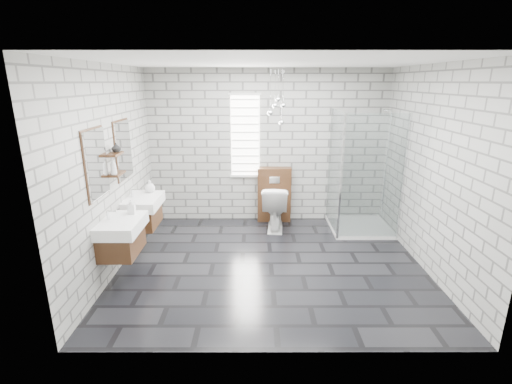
{
  "coord_description": "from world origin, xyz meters",
  "views": [
    {
      "loc": [
        -0.22,
        -4.74,
        2.48
      ],
      "look_at": [
        -0.21,
        0.35,
        0.95
      ],
      "focal_mm": 26.0,
      "sensor_mm": 36.0,
      "label": 1
    }
  ],
  "objects_px": {
    "vanity_right": "(141,203)",
    "toilet": "(275,207)",
    "cistern_panel": "(274,194)",
    "vanity_left": "(119,227)",
    "shower_enclosure": "(357,203)"
  },
  "relations": [
    {
      "from": "vanity_right",
      "to": "cistern_panel",
      "type": "bearing_deg",
      "value": 31.97
    },
    {
      "from": "toilet",
      "to": "shower_enclosure",
      "type": "bearing_deg",
      "value": 178.68
    },
    {
      "from": "cistern_panel",
      "to": "toilet",
      "type": "bearing_deg",
      "value": -90.0
    },
    {
      "from": "toilet",
      "to": "vanity_left",
      "type": "bearing_deg",
      "value": 46.42
    },
    {
      "from": "vanity_right",
      "to": "toilet",
      "type": "height_order",
      "value": "vanity_right"
    },
    {
      "from": "vanity_left",
      "to": "vanity_right",
      "type": "height_order",
      "value": "same"
    },
    {
      "from": "vanity_right",
      "to": "shower_enclosure",
      "type": "relative_size",
      "value": 0.77
    },
    {
      "from": "vanity_right",
      "to": "cistern_panel",
      "type": "distance_m",
      "value": 2.4
    },
    {
      "from": "vanity_right",
      "to": "shower_enclosure",
      "type": "xyz_separation_m",
      "value": [
        3.41,
        0.75,
        -0.25
      ]
    },
    {
      "from": "vanity_right",
      "to": "cistern_panel",
      "type": "height_order",
      "value": "vanity_right"
    },
    {
      "from": "vanity_right",
      "to": "vanity_left",
      "type": "bearing_deg",
      "value": -90.0
    },
    {
      "from": "vanity_left",
      "to": "vanity_right",
      "type": "relative_size",
      "value": 1.0
    },
    {
      "from": "toilet",
      "to": "vanity_right",
      "type": "bearing_deg",
      "value": 28.22
    },
    {
      "from": "cistern_panel",
      "to": "shower_enclosure",
      "type": "bearing_deg",
      "value": -20.53
    },
    {
      "from": "vanity_right",
      "to": "toilet",
      "type": "distance_m",
      "value": 2.24
    }
  ]
}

